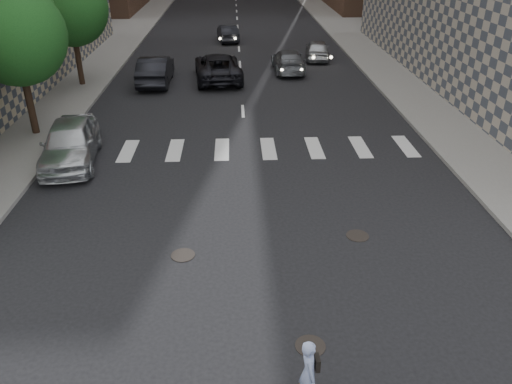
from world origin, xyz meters
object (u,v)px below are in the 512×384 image
tree_b (16,30)px  traffic_car_e (228,33)px  traffic_car_c (218,67)px  traffic_car_a (156,70)px  tree_c (71,4)px  skateboarder (309,372)px  traffic_car_d (317,50)px  silver_sedan (70,143)px  traffic_car_b (288,61)px

tree_b → traffic_car_e: 22.91m
traffic_car_c → traffic_car_a: bearing=4.6°
traffic_car_a → tree_c: bearing=3.5°
tree_b → traffic_car_e: size_ratio=1.62×
skateboarder → traffic_car_d: (4.66, 29.26, -0.15)m
traffic_car_c → traffic_car_e: bearing=-98.0°
tree_c → traffic_car_a: bearing=3.8°
tree_c → skateboarder: (10.37, -23.14, -3.81)m
silver_sedan → traffic_car_a: 11.61m
tree_b → traffic_car_d: bearing=43.2°
skateboarder → silver_sedan: bearing=121.1°
traffic_car_d → tree_b: bearing=50.8°
tree_c → traffic_car_b: bearing=12.8°
traffic_car_a → traffic_car_c: traffic_car_a is taller
tree_b → traffic_car_c: tree_b is taller
traffic_car_a → tree_b: bearing=62.2°
silver_sedan → traffic_car_d: bearing=46.7°
silver_sedan → traffic_car_d: size_ratio=1.22×
tree_b → skateboarder: bearing=-55.6°
tree_b → traffic_car_c: 12.62m
skateboarder → traffic_car_e: 36.04m
traffic_car_b → traffic_car_e: bearing=-69.0°
traffic_car_a → traffic_car_c: size_ratio=0.86×
silver_sedan → traffic_car_b: (10.15, 14.04, -0.16)m
traffic_car_c → traffic_car_e: size_ratio=1.43×
skateboarder → traffic_car_c: traffic_car_c is taller
tree_b → traffic_car_e: (8.58, 20.86, -3.98)m
silver_sedan → traffic_car_c: 13.35m
traffic_car_c → traffic_car_b: bearing=-162.6°
silver_sedan → traffic_car_a: (1.85, 11.46, -0.02)m
traffic_car_d → skateboarder: bearing=88.5°
tree_b → tree_c: bearing=90.0°
traffic_car_b → tree_b: bearing=39.8°
tree_c → traffic_car_d: bearing=22.2°
traffic_car_a → silver_sedan: bearing=80.5°
skateboarder → traffic_car_c: size_ratio=0.28×
tree_b → traffic_car_b: size_ratio=1.39×
traffic_car_d → traffic_car_c: bearing=44.1°
tree_c → traffic_car_c: (8.04, 0.94, -3.84)m
tree_b → silver_sedan: tree_b is taller
skateboarder → tree_c: bearing=111.7°
traffic_car_b → skateboarder: bearing=84.1°
tree_c → traffic_car_a: size_ratio=1.32×
traffic_car_e → tree_b: bearing=59.8°
traffic_car_a → traffic_car_d: size_ratio=1.23×
tree_c → traffic_car_d: 16.71m
tree_c → traffic_car_b: (12.60, 2.86, -3.96)m
skateboarder → traffic_car_b: bearing=82.7°
silver_sedan → traffic_car_e: (6.12, 24.04, -0.18)m
skateboarder → traffic_car_d: skateboarder is taller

